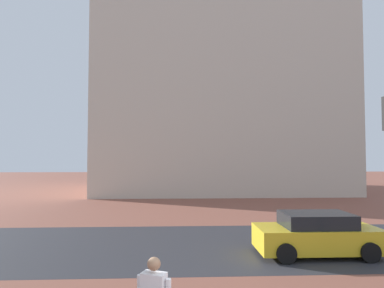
% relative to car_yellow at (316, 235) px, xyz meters
% --- Properties ---
extents(ground_plane, '(120.00, 120.00, 0.00)m').
position_rel_car_yellow_xyz_m(ground_plane, '(-3.70, 3.07, -0.70)').
color(ground_plane, brown).
extents(street_asphalt_strip, '(120.00, 6.68, 0.00)m').
position_rel_car_yellow_xyz_m(street_asphalt_strip, '(-3.70, 1.47, -0.69)').
color(street_asphalt_strip, '#2D2D33').
rests_on(street_asphalt_strip, ground_plane).
extents(landmark_building, '(23.27, 15.20, 40.35)m').
position_rel_car_yellow_xyz_m(landmark_building, '(-0.65, 22.57, 11.19)').
color(landmark_building, beige).
rests_on(landmark_building, ground_plane).
extents(car_yellow, '(4.12, 1.94, 1.44)m').
position_rel_car_yellow_xyz_m(car_yellow, '(0.00, 0.00, 0.00)').
color(car_yellow, gold).
rests_on(car_yellow, ground_plane).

